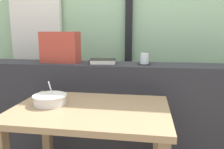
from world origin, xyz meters
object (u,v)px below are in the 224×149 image
Objects in this scene: juice_glass at (144,59)px; soup_bowl at (50,99)px; breakfast_table at (91,127)px; closed_book at (103,61)px; throw_pillow at (60,47)px; coaster_square at (144,64)px.

juice_glass is 0.81m from soup_bowl.
breakfast_table is 0.31m from soup_bowl.
throw_pillow is at bearing 176.21° from closed_book.
closed_book is at bearing -176.72° from coaster_square.
juice_glass is 0.41× the size of soup_bowl.
coaster_square is at bearing 61.45° from breakfast_table.
juice_glass is at bearing -0.42° from throw_pillow.
coaster_square is 0.72m from throw_pillow.
closed_book is 1.09× the size of soup_bowl.
throw_pillow reaches higher than soup_bowl.
closed_book is (-0.03, 0.55, 0.34)m from breakfast_table.
juice_glass is 0.34m from closed_book.
coaster_square is 0.48× the size of soup_bowl.
soup_bowl is at bearing -75.84° from throw_pillow.
throw_pillow reaches higher than juice_glass.
closed_book is 0.60m from soup_bowl.
closed_book is (-0.34, -0.02, 0.02)m from coaster_square.
throw_pillow reaches higher than coaster_square.
juice_glass is at bearing 3.28° from closed_book.
coaster_square is 0.31× the size of throw_pillow.
coaster_square is at bearing -0.42° from throw_pillow.
breakfast_table is 0.83m from throw_pillow.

